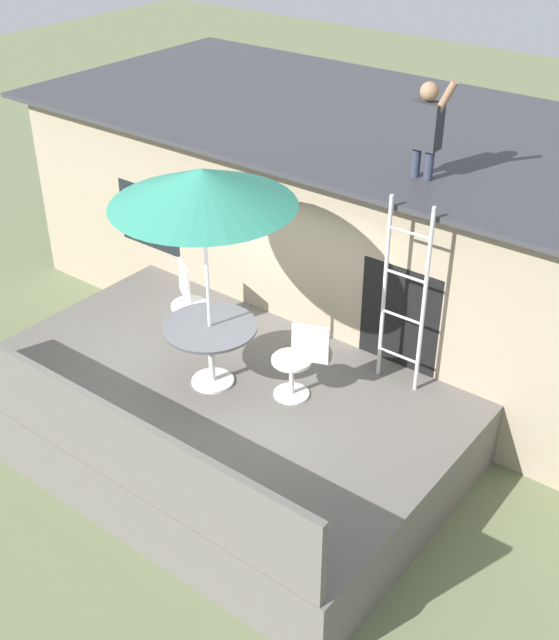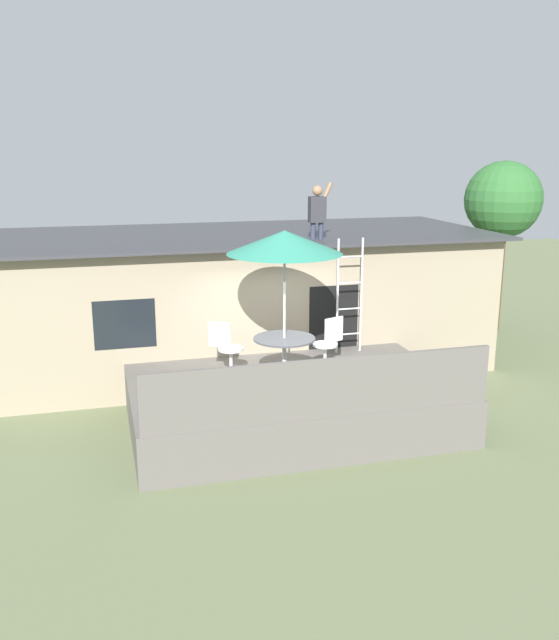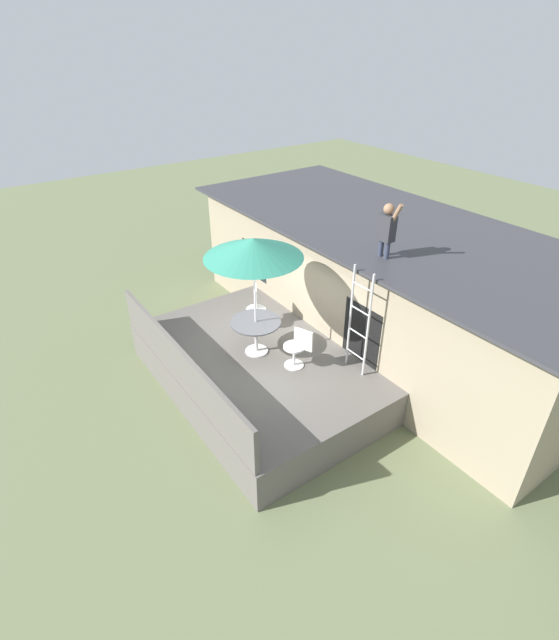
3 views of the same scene
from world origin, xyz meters
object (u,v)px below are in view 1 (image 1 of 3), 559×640
Objects in this scene: patio_umbrella at (202,187)px; person_figure at (427,124)px; patio_chair_right at (298,361)px; patio_table at (210,338)px; step_ladder at (404,297)px; patio_chair_left at (188,303)px.

person_figure reaches higher than patio_umbrella.
patio_table is at bearing 0.00° from patio_chair_right.
patio_chair_right is (-0.72, -0.89, -0.64)m from step_ladder.
person_figure is 1.21× the size of patio_chair_left.
patio_table is 0.94× the size of person_figure.
patio_chair_right is (0.91, 0.38, -1.89)m from patio_umbrella.
patio_chair_right is (0.91, 0.38, -0.13)m from patio_table.
patio_table is 1.76m from patio_umbrella.
patio_table is 1.13× the size of patio_chair_right.
patio_umbrella is (-0.00, -0.00, 1.76)m from patio_table.
step_ladder is 1.84m from person_figure.
person_figure is at bearing 69.24° from patio_chair_left.
patio_chair_left is at bearing -164.21° from step_ladder.
step_ladder is at bearing -67.00° from person_figure.
step_ladder reaches higher than patio_table.
patio_umbrella reaches higher than step_ladder.
person_figure is 2.86m from patio_chair_right.
person_figure reaches higher than patio_chair_left.
patio_umbrella is at bearing -142.08° from step_ladder.
patio_umbrella is 2.42m from step_ladder.
patio_chair_right is at bearing 22.63° from patio_table.
patio_chair_left is at bearing -143.59° from person_figure.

